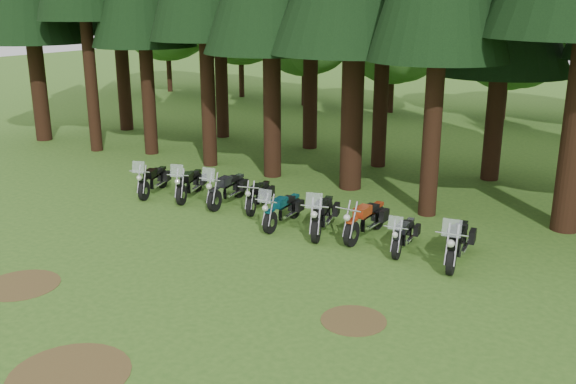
% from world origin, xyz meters
% --- Properties ---
extents(ground, '(120.00, 120.00, 0.00)m').
position_xyz_m(ground, '(0.00, 0.00, 0.00)').
color(ground, '#325B1D').
rests_on(ground, ground).
extents(decid_0, '(8.00, 7.78, 10.00)m').
position_xyz_m(decid_0, '(-22.10, 25.26, 5.90)').
color(decid_0, '#321B10').
rests_on(decid_0, ground).
extents(decid_1, '(7.91, 7.69, 9.88)m').
position_xyz_m(decid_1, '(-15.99, 25.76, 5.83)').
color(decid_1, '#321B10').
rests_on(decid_1, ground).
extents(decid_2, '(6.72, 6.53, 8.40)m').
position_xyz_m(decid_2, '(-10.43, 24.78, 4.95)').
color(decid_2, '#321B10').
rests_on(decid_2, ground).
extents(decid_3, '(6.12, 5.95, 7.65)m').
position_xyz_m(decid_3, '(-4.71, 25.13, 4.51)').
color(decid_3, '#321B10').
rests_on(decid_3, ground).
extents(decid_4, '(5.93, 5.76, 7.41)m').
position_xyz_m(decid_4, '(1.58, 26.32, 4.37)').
color(decid_4, '#321B10').
rests_on(decid_4, ground).
extents(dirt_patch_0, '(1.80, 1.80, 0.01)m').
position_xyz_m(dirt_patch_0, '(-3.00, -2.00, 0.01)').
color(dirt_patch_0, '#4C3D1E').
rests_on(dirt_patch_0, ground).
extents(dirt_patch_1, '(1.40, 1.40, 0.01)m').
position_xyz_m(dirt_patch_1, '(4.50, 0.50, 0.01)').
color(dirt_patch_1, '#4C3D1E').
rests_on(dirt_patch_1, ground).
extents(dirt_patch_2, '(2.20, 2.20, 0.01)m').
position_xyz_m(dirt_patch_2, '(1.00, -4.00, 0.01)').
color(dirt_patch_2, '#4C3D1E').
rests_on(dirt_patch_2, ground).
extents(motorcycle_0, '(0.99, 2.22, 1.42)m').
position_xyz_m(motorcycle_0, '(-5.47, 5.25, 0.48)').
color(motorcycle_0, black).
rests_on(motorcycle_0, ground).
extents(motorcycle_1, '(1.02, 2.25, 1.44)m').
position_xyz_m(motorcycle_1, '(-4.07, 5.52, 0.48)').
color(motorcycle_1, black).
rests_on(motorcycle_1, ground).
extents(motorcycle_2, '(0.59, 2.39, 1.50)m').
position_xyz_m(motorcycle_2, '(-2.57, 5.63, 0.50)').
color(motorcycle_2, black).
rests_on(motorcycle_2, ground).
extents(motorcycle_3, '(0.66, 2.04, 0.85)m').
position_xyz_m(motorcycle_3, '(-1.40, 5.74, 0.43)').
color(motorcycle_3, black).
rests_on(motorcycle_3, ground).
extents(motorcycle_4, '(0.45, 2.22, 1.40)m').
position_xyz_m(motorcycle_4, '(0.09, 4.79, 0.47)').
color(motorcycle_4, black).
rests_on(motorcycle_4, ground).
extents(motorcycle_5, '(0.97, 2.41, 1.53)m').
position_xyz_m(motorcycle_5, '(1.40, 4.86, 0.51)').
color(motorcycle_5, black).
rests_on(motorcycle_5, ground).
extents(motorcycle_6, '(0.35, 2.36, 0.96)m').
position_xyz_m(motorcycle_6, '(2.61, 5.17, 0.49)').
color(motorcycle_6, black).
rests_on(motorcycle_6, ground).
extents(motorcycle_7, '(0.49, 2.00, 1.26)m').
position_xyz_m(motorcycle_7, '(3.91, 4.79, 0.42)').
color(motorcycle_7, black).
rests_on(motorcycle_7, ground).
extents(motorcycle_8, '(0.63, 2.44, 1.53)m').
position_xyz_m(motorcycle_8, '(5.39, 4.70, 0.51)').
color(motorcycle_8, black).
rests_on(motorcycle_8, ground).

